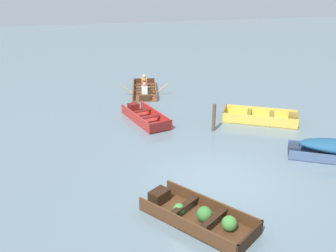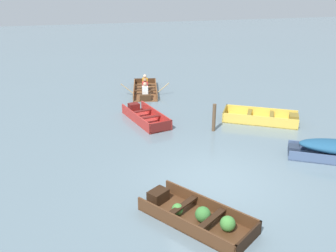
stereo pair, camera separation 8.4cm
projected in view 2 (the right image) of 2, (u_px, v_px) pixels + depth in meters
ground_plane at (216, 181)px, 10.89m from camera, size 80.00×80.00×0.00m
dinghy_dark_varnish_foreground at (196, 215)px, 9.09m from camera, size 2.58×2.99×0.43m
skiff_red_near_moored at (144, 117)px, 15.49m from camera, size 1.62×2.93×0.40m
skiff_yellow_mid_moored at (264, 118)px, 15.29m from camera, size 3.14×2.50×0.42m
rowboat_wooden_brown_with_crew at (145, 90)px, 18.96m from camera, size 2.38×3.39×0.88m
mooring_post at (214, 118)px, 14.25m from camera, size 0.13×0.13×1.08m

